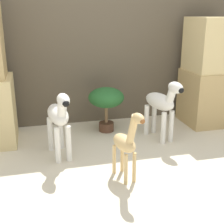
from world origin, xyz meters
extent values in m
plane|color=beige|center=(0.00, 0.00, 0.00)|extent=(14.00, 14.00, 0.00)
cube|color=brown|center=(0.00, 1.60, 1.10)|extent=(6.40, 0.08, 2.20)
cube|color=tan|center=(1.27, 1.17, 0.32)|extent=(0.56, 0.55, 0.65)
cube|color=#DBC184|center=(1.27, 1.17, 0.96)|extent=(0.53, 0.51, 0.62)
cylinder|color=white|center=(0.59, 0.73, 0.17)|extent=(0.05, 0.05, 0.34)
cylinder|color=white|center=(0.49, 0.70, 0.17)|extent=(0.05, 0.05, 0.34)
cylinder|color=white|center=(0.51, 1.01, 0.17)|extent=(0.05, 0.05, 0.34)
cylinder|color=white|center=(0.41, 0.99, 0.17)|extent=(0.05, 0.05, 0.34)
ellipsoid|color=white|center=(0.50, 0.86, 0.42)|extent=(0.28, 0.46, 0.17)
cylinder|color=white|center=(0.55, 0.68, 0.54)|extent=(0.11, 0.15, 0.20)
ellipsoid|color=white|center=(0.57, 0.63, 0.62)|extent=(0.15, 0.21, 0.11)
sphere|color=black|center=(0.59, 0.55, 0.61)|extent=(0.06, 0.06, 0.06)
cube|color=black|center=(0.55, 0.68, 0.54)|extent=(0.04, 0.08, 0.16)
cylinder|color=white|center=(-0.51, 0.55, 0.17)|extent=(0.05, 0.05, 0.34)
cylinder|color=white|center=(-0.61, 0.54, 0.17)|extent=(0.05, 0.05, 0.34)
cylinder|color=white|center=(-0.55, 0.85, 0.17)|extent=(0.05, 0.05, 0.34)
cylinder|color=white|center=(-0.66, 0.83, 0.17)|extent=(0.05, 0.05, 0.34)
ellipsoid|color=white|center=(-0.58, 0.69, 0.42)|extent=(0.24, 0.45, 0.17)
cylinder|color=white|center=(-0.56, 0.51, 0.54)|extent=(0.10, 0.14, 0.20)
ellipsoid|color=white|center=(-0.55, 0.46, 0.62)|extent=(0.13, 0.20, 0.11)
sphere|color=black|center=(-0.53, 0.38, 0.61)|extent=(0.06, 0.06, 0.06)
cube|color=black|center=(-0.56, 0.51, 0.54)|extent=(0.03, 0.08, 0.16)
cylinder|color=tan|center=(-0.04, 0.04, 0.13)|extent=(0.03, 0.03, 0.26)
cylinder|color=tan|center=(-0.12, 0.02, 0.13)|extent=(0.03, 0.03, 0.26)
cylinder|color=tan|center=(-0.09, 0.23, 0.13)|extent=(0.03, 0.03, 0.26)
cylinder|color=tan|center=(-0.16, 0.22, 0.13)|extent=(0.03, 0.03, 0.26)
ellipsoid|color=tan|center=(-0.10, 0.13, 0.32)|extent=(0.19, 0.31, 0.13)
cylinder|color=tan|center=(-0.08, 0.01, 0.47)|extent=(0.09, 0.15, 0.27)
ellipsoid|color=tan|center=(-0.06, -0.07, 0.59)|extent=(0.10, 0.14, 0.08)
sphere|color=brown|center=(-0.05, -0.12, 0.58)|extent=(0.04, 0.04, 0.04)
cylinder|color=#513323|center=(0.00, 1.19, 0.05)|extent=(0.17, 0.17, 0.10)
cylinder|color=brown|center=(0.00, 1.19, 0.20)|extent=(0.04, 0.04, 0.19)
ellipsoid|color=#235B28|center=(0.00, 1.19, 0.40)|extent=(0.40, 0.40, 0.22)
camera|label=1|loc=(-0.78, -2.10, 1.34)|focal=50.00mm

